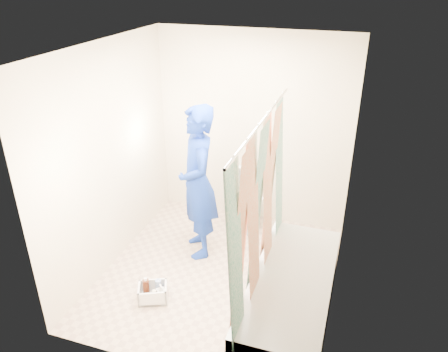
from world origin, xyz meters
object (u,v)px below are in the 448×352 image
(bathtub, at_px, (291,297))
(cleaning_caddy, at_px, (154,293))
(toilet, at_px, (247,199))
(plumber, at_px, (198,183))

(bathtub, height_order, cleaning_caddy, bathtub)
(cleaning_caddy, bearing_deg, bathtub, -17.34)
(bathtub, distance_m, toilet, 1.73)
(cleaning_caddy, bearing_deg, plumber, 58.20)
(bathtub, height_order, plumber, plumber)
(bathtub, xyz_separation_m, cleaning_caddy, (-1.34, -0.16, -0.19))
(toilet, height_order, plumber, plumber)
(plumber, bearing_deg, bathtub, 25.71)
(toilet, bearing_deg, cleaning_caddy, -104.18)
(bathtub, distance_m, cleaning_caddy, 1.36)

